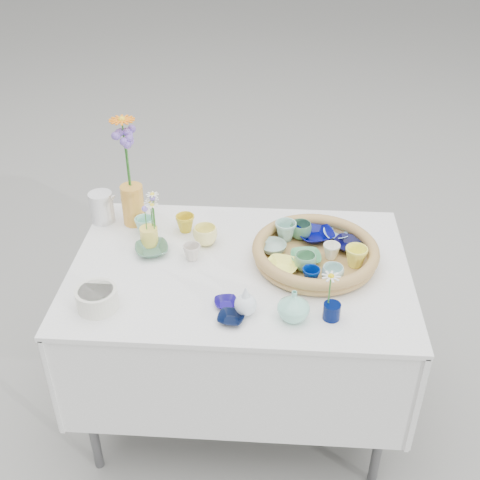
# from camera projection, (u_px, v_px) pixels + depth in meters

# --- Properties ---
(ground) EXTENTS (80.00, 80.00, 0.00)m
(ground) POSITION_uv_depth(u_px,v_px,m) (240.00, 405.00, 2.67)
(ground) COLOR gray
(display_table) EXTENTS (1.26, 0.86, 0.77)m
(display_table) POSITION_uv_depth(u_px,v_px,m) (240.00, 405.00, 2.67)
(display_table) COLOR white
(display_table) RESTS_ON ground
(wicker_tray) EXTENTS (0.47, 0.47, 0.08)m
(wicker_tray) POSITION_uv_depth(u_px,v_px,m) (315.00, 253.00, 2.25)
(wicker_tray) COLOR #A27549
(wicker_tray) RESTS_ON display_table
(tray_ceramic_0) EXTENTS (0.18, 0.18, 0.04)m
(tray_ceramic_0) POSITION_uv_depth(u_px,v_px,m) (315.00, 234.00, 2.36)
(tray_ceramic_0) COLOR #010561
(tray_ceramic_0) RESTS_ON wicker_tray
(tray_ceramic_1) EXTENTS (0.15, 0.15, 0.03)m
(tray_ceramic_1) POSITION_uv_depth(u_px,v_px,m) (349.00, 245.00, 2.30)
(tray_ceramic_1) COLOR black
(tray_ceramic_1) RESTS_ON wicker_tray
(tray_ceramic_2) EXTENTS (0.09, 0.09, 0.08)m
(tray_ceramic_2) POSITION_uv_depth(u_px,v_px,m) (356.00, 257.00, 2.20)
(tray_ceramic_2) COLOR #FFF852
(tray_ceramic_2) RESTS_ON wicker_tray
(tray_ceramic_3) EXTENTS (0.13, 0.13, 0.03)m
(tray_ceramic_3) POSITION_uv_depth(u_px,v_px,m) (306.00, 258.00, 2.23)
(tray_ceramic_3) COLOR #43935C
(tray_ceramic_3) RESTS_ON wicker_tray
(tray_ceramic_4) EXTENTS (0.11, 0.11, 0.06)m
(tray_ceramic_4) POSITION_uv_depth(u_px,v_px,m) (305.00, 262.00, 2.18)
(tray_ceramic_4) COLOR #5F9C71
(tray_ceramic_4) RESTS_ON wicker_tray
(tray_ceramic_5) EXTENTS (0.11, 0.11, 0.03)m
(tray_ceramic_5) POSITION_uv_depth(u_px,v_px,m) (273.00, 247.00, 2.28)
(tray_ceramic_5) COLOR #95B7A8
(tray_ceramic_5) RESTS_ON wicker_tray
(tray_ceramic_6) EXTENTS (0.10, 0.10, 0.08)m
(tray_ceramic_6) POSITION_uv_depth(u_px,v_px,m) (285.00, 231.00, 2.34)
(tray_ceramic_6) COLOR #94C7B7
(tray_ceramic_6) RESTS_ON wicker_tray
(tray_ceramic_7) EXTENTS (0.07, 0.07, 0.06)m
(tray_ceramic_7) POSITION_uv_depth(u_px,v_px,m) (331.00, 251.00, 2.24)
(tray_ceramic_7) COLOR white
(tray_ceramic_7) RESTS_ON wicker_tray
(tray_ceramic_8) EXTENTS (0.11, 0.11, 0.02)m
(tray_ceramic_8) POSITION_uv_depth(u_px,v_px,m) (335.00, 234.00, 2.37)
(tray_ceramic_8) COLOR #A1D4F9
(tray_ceramic_8) RESTS_ON wicker_tray
(tray_ceramic_9) EXTENTS (0.08, 0.08, 0.06)m
(tray_ceramic_9) POSITION_uv_depth(u_px,v_px,m) (311.00, 276.00, 2.11)
(tray_ceramic_9) COLOR navy
(tray_ceramic_9) RESTS_ON wicker_tray
(tray_ceramic_10) EXTENTS (0.15, 0.15, 0.03)m
(tray_ceramic_10) POSITION_uv_depth(u_px,v_px,m) (282.00, 266.00, 2.19)
(tray_ceramic_10) COLOR #FFFC5E
(tray_ceramic_10) RESTS_ON wicker_tray
(tray_ceramic_11) EXTENTS (0.10, 0.10, 0.06)m
(tray_ceramic_11) POSITION_uv_depth(u_px,v_px,m) (333.00, 274.00, 2.12)
(tray_ceramic_11) COLOR #ABD4CB
(tray_ceramic_11) RESTS_ON wicker_tray
(tray_ceramic_12) EXTENTS (0.11, 0.11, 0.07)m
(tray_ceramic_12) POSITION_uv_depth(u_px,v_px,m) (301.00, 231.00, 2.35)
(tray_ceramic_12) COLOR #3E704D
(tray_ceramic_12) RESTS_ON wicker_tray
(loose_ceramic_0) EXTENTS (0.10, 0.10, 0.07)m
(loose_ceramic_0) POSITION_uv_depth(u_px,v_px,m) (185.00, 223.00, 2.42)
(loose_ceramic_0) COLOR gold
(loose_ceramic_0) RESTS_ON display_table
(loose_ceramic_1) EXTENTS (0.11, 0.11, 0.07)m
(loose_ceramic_1) POSITION_uv_depth(u_px,v_px,m) (205.00, 235.00, 2.35)
(loose_ceramic_1) COLOR #FFF486
(loose_ceramic_1) RESTS_ON display_table
(loose_ceramic_2) EXTENTS (0.16, 0.16, 0.03)m
(loose_ceramic_2) POSITION_uv_depth(u_px,v_px,m) (152.00, 249.00, 2.31)
(loose_ceramic_2) COLOR #446F57
(loose_ceramic_2) RESTS_ON display_table
(loose_ceramic_3) EXTENTS (0.09, 0.09, 0.06)m
(loose_ceramic_3) POSITION_uv_depth(u_px,v_px,m) (192.00, 252.00, 2.26)
(loose_ceramic_3) COLOR beige
(loose_ceramic_3) RESTS_ON display_table
(loose_ceramic_4) EXTENTS (0.09, 0.09, 0.02)m
(loose_ceramic_4) POSITION_uv_depth(u_px,v_px,m) (226.00, 303.00, 2.05)
(loose_ceramic_4) COLOR navy
(loose_ceramic_4) RESTS_ON display_table
(loose_ceramic_5) EXTENTS (0.09, 0.09, 0.07)m
(loose_ceramic_5) POSITION_uv_depth(u_px,v_px,m) (145.00, 226.00, 2.41)
(loose_ceramic_5) COLOR #92DCC2
(loose_ceramic_5) RESTS_ON display_table
(loose_ceramic_6) EXTENTS (0.10, 0.10, 0.02)m
(loose_ceramic_6) POSITION_uv_depth(u_px,v_px,m) (231.00, 318.00, 1.98)
(loose_ceramic_6) COLOR black
(loose_ceramic_6) RESTS_ON display_table
(fluted_bowl) EXTENTS (0.15, 0.15, 0.07)m
(fluted_bowl) POSITION_uv_depth(u_px,v_px,m) (97.00, 299.00, 2.03)
(fluted_bowl) COLOR silver
(fluted_bowl) RESTS_ON display_table
(bud_vase_paleblue) EXTENTS (0.08, 0.08, 0.12)m
(bud_vase_paleblue) POSITION_uv_depth(u_px,v_px,m) (246.00, 300.00, 1.99)
(bud_vase_paleblue) COLOR silver
(bud_vase_paleblue) RESTS_ON display_table
(bud_vase_seafoam) EXTENTS (0.14, 0.14, 0.11)m
(bud_vase_seafoam) POSITION_uv_depth(u_px,v_px,m) (294.00, 305.00, 1.97)
(bud_vase_seafoam) COLOR #8BDCC0
(bud_vase_seafoam) RESTS_ON display_table
(bud_vase_cobalt) EXTENTS (0.08, 0.08, 0.06)m
(bud_vase_cobalt) POSITION_uv_depth(u_px,v_px,m) (332.00, 311.00, 1.98)
(bud_vase_cobalt) COLOR #000B3B
(bud_vase_cobalt) RESTS_ON display_table
(single_daisy) EXTENTS (0.07, 0.07, 0.13)m
(single_daisy) POSITION_uv_depth(u_px,v_px,m) (330.00, 290.00, 1.94)
(single_daisy) COLOR silver
(single_daisy) RESTS_ON bud_vase_cobalt
(tall_vase_yellow) EXTENTS (0.09, 0.09, 0.17)m
(tall_vase_yellow) POSITION_uv_depth(u_px,v_px,m) (133.00, 205.00, 2.45)
(tall_vase_yellow) COLOR gold
(tall_vase_yellow) RESTS_ON display_table
(gerbera) EXTENTS (0.15, 0.15, 0.30)m
(gerbera) POSITION_uv_depth(u_px,v_px,m) (126.00, 153.00, 2.34)
(gerbera) COLOR orange
(gerbera) RESTS_ON tall_vase_yellow
(hydrangea) EXTENTS (0.10, 0.10, 0.28)m
(hydrangea) POSITION_uv_depth(u_px,v_px,m) (128.00, 163.00, 2.35)
(hydrangea) COLOR #6F50B4
(hydrangea) RESTS_ON tall_vase_yellow
(white_pitcher) EXTENTS (0.16, 0.14, 0.13)m
(white_pitcher) POSITION_uv_depth(u_px,v_px,m) (102.00, 207.00, 2.47)
(white_pitcher) COLOR silver
(white_pitcher) RESTS_ON display_table
(daisy_cup) EXTENTS (0.07, 0.07, 0.08)m
(daisy_cup) POSITION_uv_depth(u_px,v_px,m) (149.00, 236.00, 2.34)
(daisy_cup) COLOR #FFDF57
(daisy_cup) RESTS_ON display_table
(daisy_posy) EXTENTS (0.10, 0.10, 0.15)m
(daisy_posy) POSITION_uv_depth(u_px,v_px,m) (149.00, 211.00, 2.28)
(daisy_posy) COLOR white
(daisy_posy) RESTS_ON daisy_cup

